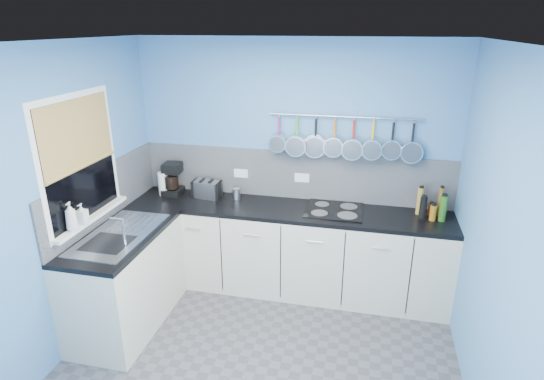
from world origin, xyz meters
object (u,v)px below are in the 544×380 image
at_px(toaster, 207,189).
at_px(soap_bottle_a, 71,216).
at_px(coffee_maker, 172,179).
at_px(canister, 236,194).
at_px(hob, 334,210).
at_px(soap_bottle_b, 82,214).
at_px(paper_towel, 164,184).

bearing_deg(toaster, soap_bottle_a, -107.52).
xyz_separation_m(coffee_maker, canister, (0.70, 0.01, -0.11)).
distance_m(toaster, hob, 1.34).
bearing_deg(canister, soap_bottle_b, -129.93).
distance_m(soap_bottle_b, canister, 1.53).
relative_size(soap_bottle_a, soap_bottle_b, 1.39).
relative_size(toaster, hob, 0.50).
bearing_deg(soap_bottle_a, toaster, 62.84).
bearing_deg(canister, paper_towel, -176.54).
distance_m(paper_towel, hob, 1.81).
relative_size(paper_towel, hob, 0.45).
bearing_deg(coffee_maker, soap_bottle_a, -105.12).
bearing_deg(coffee_maker, paper_towel, -162.17).
bearing_deg(toaster, soap_bottle_b, -110.17).
bearing_deg(hob, soap_bottle_b, -151.70).
xyz_separation_m(paper_towel, canister, (0.79, 0.05, -0.06)).
bearing_deg(paper_towel, hob, -1.33).
height_order(soap_bottle_b, canister, soap_bottle_b).
bearing_deg(paper_towel, canister, 3.46).
xyz_separation_m(coffee_maker, toaster, (0.39, -0.00, -0.08)).
relative_size(soap_bottle_b, toaster, 0.62).
relative_size(paper_towel, toaster, 0.90).
height_order(soap_bottle_a, toaster, soap_bottle_a).
height_order(paper_towel, hob, paper_towel).
distance_m(soap_bottle_a, canister, 1.64).
bearing_deg(soap_bottle_a, coffee_maker, 78.02).
height_order(soap_bottle_b, coffee_maker, coffee_maker).
relative_size(coffee_maker, canister, 2.89).
bearing_deg(paper_towel, toaster, 3.85).
bearing_deg(hob, soap_bottle_a, -148.79).
height_order(soap_bottle_a, hob, soap_bottle_a).
bearing_deg(hob, paper_towel, 178.67).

